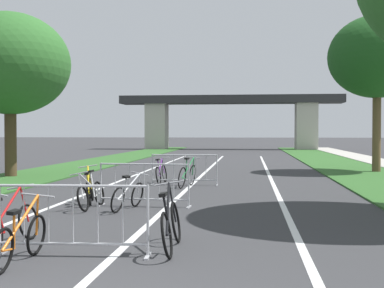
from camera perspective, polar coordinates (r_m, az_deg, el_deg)
name	(u,v)px	position (r m, az deg, el deg)	size (l,w,h in m)	color
grass_verge_left	(94,163)	(29.09, -11.00, -2.15)	(3.43, 57.64, 0.05)	#2D5B26
grass_verge_right	(340,165)	(28.16, 16.32, -2.30)	(3.43, 57.64, 0.05)	#2D5B26
lane_stripe_center	(202,176)	(20.95, 1.09, -3.57)	(0.14, 33.35, 0.01)	silver
lane_stripe_right_lane	(270,176)	(20.87, 8.73, -3.60)	(0.14, 33.35, 0.01)	silver
lane_stripe_left_lane	(136,175)	(21.39, -6.35, -3.47)	(0.14, 33.35, 0.01)	silver
overpass_bridge	(230,112)	(51.82, 4.33, 3.58)	(22.48, 2.89, 5.48)	#2D2D30
tree_left_oak_near	(10,64)	(21.57, -19.80, 8.46)	(4.74, 4.74, 6.53)	#4C3823
tree_right_oak_mid	(377,57)	(24.11, 20.12, 9.17)	(4.29, 4.29, 6.96)	brown
crowd_barrier_nearest	(73,221)	(7.67, -13.23, -8.40)	(2.28, 0.57, 1.05)	#ADADB2
crowd_barrier_second	(144,185)	(12.38, -5.41, -4.64)	(2.28, 0.56, 1.05)	#ADADB2
crowd_barrier_third	(184,170)	(17.16, -0.86, -2.94)	(2.27, 0.51, 1.05)	#ADADB2
bicycle_orange_0	(21,239)	(7.43, -18.73, -10.11)	(0.50, 1.63, 0.93)	black
bicycle_yellow_1	(90,189)	(13.16, -11.42, -5.04)	(0.68, 1.57, 0.96)	black
bicycle_white_2	(91,194)	(12.26, -11.29, -5.54)	(0.51, 1.62, 0.93)	black
bicycle_green_3	(187,175)	(16.60, -0.51, -3.51)	(0.61, 1.76, 0.99)	black
bicycle_red_4	(10,225)	(8.60, -19.79, -8.53)	(0.49, 1.68, 0.95)	black
bicycle_silver_5	(128,195)	(11.87, -7.20, -5.74)	(0.68, 1.59, 0.87)	black
bicycle_black_6	(171,225)	(7.86, -2.37, -9.13)	(0.50, 1.75, 1.03)	black
bicycle_purple_8	(161,173)	(17.85, -3.48, -3.30)	(0.55, 1.59, 0.90)	black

